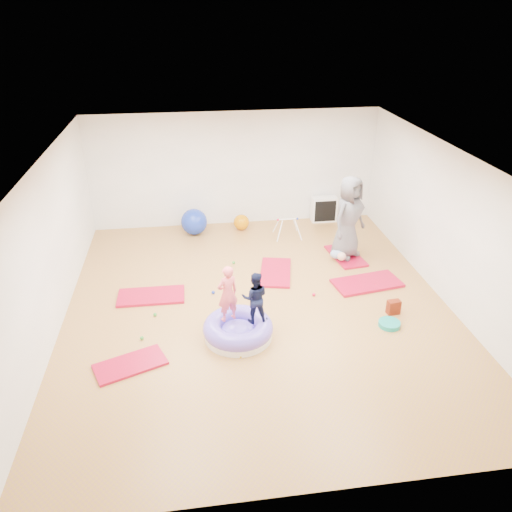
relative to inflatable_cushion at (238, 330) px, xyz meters
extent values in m
cube|color=#A66E45|center=(0.47, 0.89, -0.14)|extent=(7.00, 8.00, 0.01)
cube|color=beige|center=(0.47, 0.89, 2.66)|extent=(7.00, 8.00, 0.01)
cube|color=white|center=(0.47, 4.89, 1.26)|extent=(7.00, 0.01, 2.80)
cube|color=white|center=(0.47, -3.11, 1.26)|extent=(7.00, 0.01, 2.80)
cube|color=white|center=(-3.03, 0.89, 1.26)|extent=(0.01, 8.00, 2.80)
cube|color=white|center=(3.97, 0.89, 1.26)|extent=(0.01, 8.00, 2.80)
cube|color=#C3002F|center=(-1.74, -0.51, -0.12)|extent=(1.20, 0.90, 0.04)
cube|color=#C3002F|center=(-1.51, 1.49, -0.12)|extent=(1.26, 0.64, 0.05)
cube|color=#C3002F|center=(1.01, 2.08, -0.12)|extent=(0.86, 1.33, 0.05)
cube|color=#C3002F|center=(2.75, 1.38, -0.12)|extent=(1.43, 0.88, 0.06)
cube|color=#C3002F|center=(2.69, 2.61, -0.12)|extent=(0.71, 1.20, 0.05)
cylinder|color=white|center=(0.00, 0.00, -0.08)|extent=(1.14, 1.14, 0.13)
torus|color=#6D57DE|center=(0.00, 0.00, 0.04)|extent=(1.18, 1.18, 0.31)
ellipsoid|color=#6D57DE|center=(0.00, 0.00, -0.03)|extent=(0.63, 0.63, 0.28)
imported|color=#FD606B|center=(-0.15, 0.12, 0.70)|extent=(0.43, 0.36, 1.01)
imported|color=black|center=(0.29, 0.01, 0.65)|extent=(0.48, 0.40, 0.91)
imported|color=#59595F|center=(2.67, 2.61, 0.81)|extent=(1.05, 0.98, 1.81)
ellipsoid|color=#8BA5D7|center=(2.48, 2.47, 0.02)|extent=(0.40, 0.26, 0.23)
sphere|color=beige|center=(2.48, 2.29, 0.04)|extent=(0.19, 0.19, 0.19)
sphere|color=red|center=(1.58, 1.10, -0.11)|extent=(0.07, 0.07, 0.07)
sphere|color=red|center=(2.87, 1.26, -0.11)|extent=(0.07, 0.07, 0.07)
sphere|color=#1731AF|center=(-0.33, 1.45, -0.11)|extent=(0.07, 0.07, 0.07)
sphere|color=green|center=(-1.42, 0.83, -0.11)|extent=(0.07, 0.07, 0.07)
sphere|color=green|center=(0.19, 2.62, -0.11)|extent=(0.07, 0.07, 0.07)
sphere|color=green|center=(-1.61, 0.14, -0.11)|extent=(0.07, 0.07, 0.07)
sphere|color=#1731AF|center=(-0.59, 4.32, 0.17)|extent=(0.63, 0.63, 0.63)
sphere|color=#D48000|center=(0.56, 4.43, 0.05)|extent=(0.38, 0.38, 0.38)
cylinder|color=white|center=(1.38, 3.61, 0.11)|extent=(0.18, 0.18, 0.48)
cylinder|color=white|center=(1.38, 4.02, 0.11)|extent=(0.18, 0.18, 0.48)
cylinder|color=white|center=(1.82, 3.61, 0.11)|extent=(0.18, 0.18, 0.48)
cylinder|color=white|center=(1.82, 4.02, 0.11)|extent=(0.18, 0.18, 0.48)
cylinder|color=white|center=(1.60, 3.82, 0.32)|extent=(0.46, 0.03, 0.03)
sphere|color=red|center=(1.37, 3.82, 0.32)|extent=(0.06, 0.06, 0.06)
sphere|color=#1731AF|center=(1.83, 3.82, 0.32)|extent=(0.06, 0.06, 0.06)
cube|color=white|center=(2.72, 4.69, 0.17)|extent=(0.63, 0.31, 0.63)
cube|color=black|center=(2.72, 4.54, 0.17)|extent=(0.54, 0.02, 0.54)
cube|color=white|center=(2.72, 4.64, 0.17)|extent=(0.02, 0.22, 0.56)
cube|color=white|center=(2.72, 4.64, 0.17)|extent=(0.56, 0.22, 0.02)
cylinder|color=#139088|center=(2.65, -0.06, -0.10)|extent=(0.38, 0.38, 0.08)
cube|color=red|center=(2.86, 0.32, -0.01)|extent=(0.24, 0.17, 0.26)
cylinder|color=#DCBC00|center=(-0.01, -0.47, -0.13)|extent=(0.21, 0.21, 0.03)
camera|label=1|loc=(-0.66, -6.85, 4.91)|focal=35.00mm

